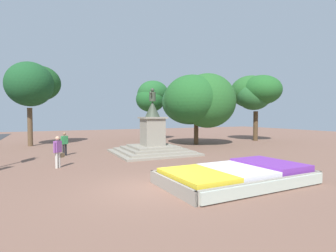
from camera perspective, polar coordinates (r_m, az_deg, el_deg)
name	(u,v)px	position (r m, az deg, el deg)	size (l,w,h in m)	color
ground_plane	(150,188)	(10.11, -3.98, -13.37)	(81.24, 81.24, 0.00)	brown
flower_planter	(238,175)	(11.16, 15.06, -10.32)	(6.22, 3.63, 0.70)	#38281C
statue_monument	(153,141)	(18.82, -3.38, -3.39)	(5.38, 5.38, 4.67)	gray
pedestrian_with_handbag	(58,150)	(14.76, -22.83, -4.86)	(0.56, 0.58, 1.66)	beige
pedestrian_near_planter	(65,142)	(19.04, -21.60, -3.34)	(0.49, 0.39, 1.58)	black
park_tree_far_left	(34,84)	(26.48, -27.22, 8.12)	(4.61, 4.84, 7.39)	brown
park_tree_behind_statue	(255,92)	(29.47, 18.43, 6.97)	(4.51, 5.46, 7.02)	#4C3823
park_tree_far_right	(152,96)	(28.65, -3.54, 6.52)	(3.57, 3.26, 6.49)	brown
park_tree_street_side	(197,101)	(24.03, 6.29, 5.48)	(6.52, 6.18, 6.50)	#4C3823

